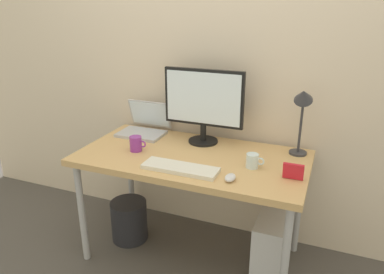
% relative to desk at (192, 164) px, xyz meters
% --- Properties ---
extents(ground_plane, '(6.00, 6.00, 0.00)m').
position_rel_desk_xyz_m(ground_plane, '(0.00, 0.00, -0.68)').
color(ground_plane, '#4C4742').
extents(back_wall, '(4.40, 0.04, 2.60)m').
position_rel_desk_xyz_m(back_wall, '(0.00, 0.43, 0.62)').
color(back_wall, beige).
rests_on(back_wall, ground_plane).
extents(desk, '(1.42, 0.73, 0.75)m').
position_rel_desk_xyz_m(desk, '(0.00, 0.00, 0.00)').
color(desk, tan).
rests_on(desk, ground_plane).
extents(monitor, '(0.54, 0.20, 0.50)m').
position_rel_desk_xyz_m(monitor, '(-0.01, 0.23, 0.35)').
color(monitor, black).
rests_on(monitor, desk).
extents(laptop, '(0.32, 0.29, 0.22)m').
position_rel_desk_xyz_m(laptop, '(-0.47, 0.25, 0.12)').
color(laptop, '#B2B2B7').
rests_on(laptop, desk).
extents(desk_lamp, '(0.11, 0.16, 0.45)m').
position_rel_desk_xyz_m(desk_lamp, '(0.61, 0.23, 0.38)').
color(desk_lamp, '#333338').
rests_on(desk_lamp, desk).
extents(keyboard, '(0.44, 0.14, 0.02)m').
position_rel_desk_xyz_m(keyboard, '(0.02, -0.23, 0.08)').
color(keyboard, silver).
rests_on(keyboard, desk).
extents(mouse, '(0.06, 0.09, 0.03)m').
position_rel_desk_xyz_m(mouse, '(0.32, -0.24, 0.08)').
color(mouse, silver).
rests_on(mouse, desk).
extents(coffee_mug, '(0.11, 0.08, 0.10)m').
position_rel_desk_xyz_m(coffee_mug, '(-0.36, -0.07, 0.11)').
color(coffee_mug, purple).
rests_on(coffee_mug, desk).
extents(glass_cup, '(0.11, 0.07, 0.08)m').
position_rel_desk_xyz_m(glass_cup, '(0.39, -0.04, 0.11)').
color(glass_cup, silver).
rests_on(glass_cup, desk).
extents(photo_frame, '(0.11, 0.03, 0.09)m').
position_rel_desk_xyz_m(photo_frame, '(0.63, -0.11, 0.11)').
color(photo_frame, red).
rests_on(photo_frame, desk).
extents(computer_tower, '(0.18, 0.36, 0.42)m').
position_rel_desk_xyz_m(computer_tower, '(0.53, -0.01, -0.47)').
color(computer_tower, silver).
rests_on(computer_tower, ground_plane).
extents(wastebasket, '(0.26, 0.26, 0.30)m').
position_rel_desk_xyz_m(wastebasket, '(-0.49, 0.00, -0.53)').
color(wastebasket, '#232328').
rests_on(wastebasket, ground_plane).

